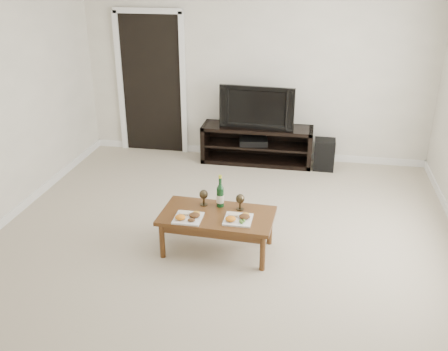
% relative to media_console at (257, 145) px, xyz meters
% --- Properties ---
extents(floor, '(5.50, 5.50, 0.00)m').
position_rel_media_console_xyz_m(floor, '(-0.08, -2.50, -0.28)').
color(floor, '#C1B49B').
rests_on(floor, ground).
extents(back_wall, '(5.00, 0.04, 2.60)m').
position_rel_media_console_xyz_m(back_wall, '(-0.08, 0.27, 1.02)').
color(back_wall, beige).
rests_on(back_wall, ground).
extents(doorway, '(0.90, 0.02, 2.05)m').
position_rel_media_console_xyz_m(doorway, '(-1.63, 0.24, 0.75)').
color(doorway, black).
rests_on(doorway, ground).
extents(media_console, '(1.59, 0.45, 0.55)m').
position_rel_media_console_xyz_m(media_console, '(0.00, 0.00, 0.00)').
color(media_console, black).
rests_on(media_console, ground).
extents(television, '(1.06, 0.21, 0.61)m').
position_rel_media_console_xyz_m(television, '(0.00, 0.00, 0.58)').
color(television, black).
rests_on(television, media_console).
extents(av_receiver, '(0.44, 0.36, 0.08)m').
position_rel_media_console_xyz_m(av_receiver, '(-0.05, -0.01, 0.05)').
color(av_receiver, black).
rests_on(av_receiver, media_console).
extents(subwoofer, '(0.29, 0.29, 0.43)m').
position_rel_media_console_xyz_m(subwoofer, '(0.97, -0.07, -0.06)').
color(subwoofer, black).
rests_on(subwoofer, ground).
extents(coffee_table, '(1.16, 0.67, 0.42)m').
position_rel_media_console_xyz_m(coffee_table, '(-0.10, -2.47, -0.07)').
color(coffee_table, '#583918').
rests_on(coffee_table, ground).
extents(plate_left, '(0.27, 0.27, 0.07)m').
position_rel_media_console_xyz_m(plate_left, '(-0.36, -2.62, 0.18)').
color(plate_left, white).
rests_on(plate_left, coffee_table).
extents(plate_right, '(0.27, 0.27, 0.07)m').
position_rel_media_console_xyz_m(plate_right, '(0.13, -2.57, 0.18)').
color(plate_right, white).
rests_on(plate_right, coffee_table).
extents(wine_bottle, '(0.07, 0.07, 0.35)m').
position_rel_media_console_xyz_m(wine_bottle, '(-0.10, -2.30, 0.32)').
color(wine_bottle, '#0F3717').
rests_on(wine_bottle, coffee_table).
extents(goblet_left, '(0.09, 0.09, 0.17)m').
position_rel_media_console_xyz_m(goblet_left, '(-0.28, -2.30, 0.23)').
color(goblet_left, '#372E1E').
rests_on(goblet_left, coffee_table).
extents(goblet_right, '(0.09, 0.09, 0.17)m').
position_rel_media_console_xyz_m(goblet_right, '(0.11, -2.33, 0.23)').
color(goblet_right, '#372E1E').
rests_on(goblet_right, coffee_table).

